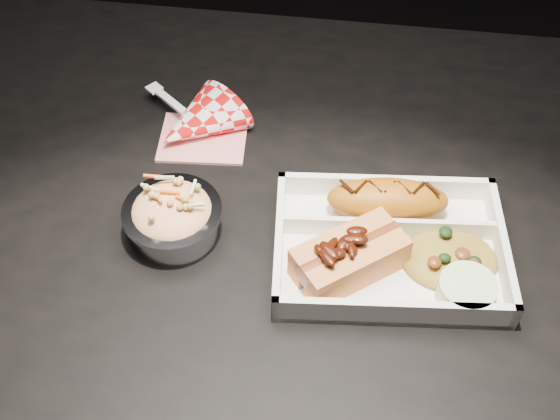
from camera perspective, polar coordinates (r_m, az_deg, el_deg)
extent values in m
cube|color=black|center=(0.83, 3.58, -1.37)|extent=(1.20, 0.80, 0.03)
cylinder|color=black|center=(1.46, -17.73, 2.21)|extent=(0.05, 0.05, 0.72)
cube|color=white|center=(0.79, 8.75, -3.61)|extent=(0.27, 0.20, 0.01)
cube|color=white|center=(0.83, 8.52, 1.73)|extent=(0.25, 0.03, 0.04)
cube|color=white|center=(0.73, 9.29, -8.30)|extent=(0.25, 0.03, 0.04)
cube|color=white|center=(0.77, -0.08, -2.70)|extent=(0.03, 0.18, 0.04)
cube|color=white|center=(0.80, 17.49, -3.12)|extent=(0.03, 0.18, 0.04)
cube|color=white|center=(0.79, 8.75, -1.61)|extent=(0.23, 0.03, 0.03)
ellipsoid|color=#AF6211|center=(0.80, 8.73, 0.81)|extent=(0.14, 0.07, 0.05)
cube|color=#DC8B4B|center=(0.74, 6.40, -4.81)|extent=(0.11, 0.09, 0.04)
cube|color=#DC8B4B|center=(0.76, 4.95, -3.02)|extent=(0.11, 0.09, 0.04)
cylinder|color=brown|center=(0.74, 5.72, -3.49)|extent=(0.11, 0.09, 0.03)
ellipsoid|color=#AB8831|center=(0.78, 13.72, -3.41)|extent=(0.11, 0.10, 0.03)
cylinder|color=beige|center=(0.75, 14.89, -6.49)|extent=(0.06, 0.06, 0.03)
cylinder|color=silver|center=(0.80, -8.62, -0.97)|extent=(0.10, 0.10, 0.04)
cylinder|color=silver|center=(0.78, -8.78, -0.09)|extent=(0.11, 0.11, 0.01)
ellipsoid|color=beige|center=(0.78, -8.78, -0.09)|extent=(0.09, 0.09, 0.04)
cube|color=red|center=(0.91, -6.26, 5.80)|extent=(0.12, 0.10, 0.00)
cone|color=red|center=(0.91, -6.83, 7.00)|extent=(0.15, 0.15, 0.10)
cube|color=white|center=(0.94, -8.93, 8.76)|extent=(0.05, 0.05, 0.00)
cube|color=white|center=(0.97, -10.18, 9.72)|extent=(0.03, 0.03, 0.00)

